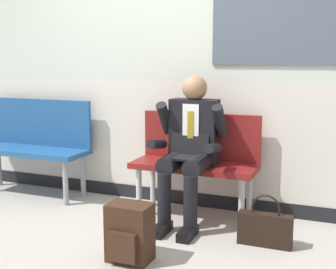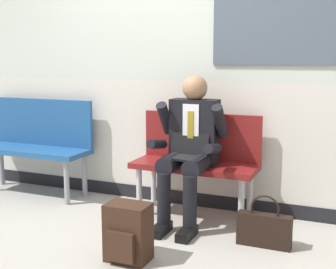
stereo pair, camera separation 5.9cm
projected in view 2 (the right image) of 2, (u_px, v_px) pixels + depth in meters
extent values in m
plane|color=#9E9991|center=(150.00, 220.00, 3.86)|extent=(18.00, 18.00, 0.00)
cube|color=beige|center=(175.00, 135.00, 4.27)|extent=(5.88, 0.12, 1.03)
cube|color=black|center=(175.00, 194.00, 4.37)|extent=(5.88, 0.14, 0.13)
cube|color=maroon|center=(194.00, 166.00, 3.86)|extent=(1.07, 0.42, 0.05)
cube|color=maroon|center=(201.00, 136.00, 3.99)|extent=(1.07, 0.04, 0.41)
cylinder|color=#B7B7BC|center=(139.00, 192.00, 3.94)|extent=(0.05, 0.05, 0.43)
cylinder|color=#B7B7BC|center=(154.00, 183.00, 4.22)|extent=(0.05, 0.05, 0.43)
cylinder|color=#B7B7BC|center=(241.00, 205.00, 3.59)|extent=(0.05, 0.05, 0.43)
cylinder|color=#B7B7BC|center=(250.00, 194.00, 3.87)|extent=(0.05, 0.05, 0.43)
cube|color=navy|center=(31.00, 150.00, 4.54)|extent=(1.22, 0.42, 0.05)
cube|color=navy|center=(41.00, 122.00, 4.66)|extent=(1.22, 0.04, 0.48)
cylinder|color=gray|center=(2.00, 165.00, 4.92)|extent=(0.05, 0.05, 0.43)
cylinder|color=gray|center=(67.00, 183.00, 4.24)|extent=(0.05, 0.05, 0.43)
cylinder|color=gray|center=(85.00, 175.00, 4.51)|extent=(0.05, 0.05, 0.43)
cylinder|color=black|center=(173.00, 162.00, 3.70)|extent=(0.15, 0.40, 0.15)
cylinder|color=black|center=(164.00, 202.00, 3.58)|extent=(0.11, 0.11, 0.48)
cube|color=black|center=(161.00, 229.00, 3.56)|extent=(0.10, 0.26, 0.07)
cylinder|color=black|center=(198.00, 165.00, 3.62)|extent=(0.15, 0.40, 0.15)
cylinder|color=black|center=(190.00, 206.00, 3.50)|extent=(0.11, 0.11, 0.48)
cube|color=black|center=(187.00, 233.00, 3.48)|extent=(0.10, 0.26, 0.07)
cube|color=black|center=(195.00, 132.00, 3.81)|extent=(0.40, 0.18, 0.55)
cube|color=silver|center=(191.00, 127.00, 3.72)|extent=(0.14, 0.01, 0.39)
cube|color=olive|center=(190.00, 131.00, 3.72)|extent=(0.05, 0.01, 0.33)
sphere|color=#9E7051|center=(195.00, 88.00, 3.75)|extent=(0.21, 0.21, 0.21)
cylinder|color=black|center=(165.00, 118.00, 3.82)|extent=(0.09, 0.25, 0.30)
cylinder|color=black|center=(157.00, 144.00, 3.70)|extent=(0.08, 0.27, 0.12)
cylinder|color=black|center=(220.00, 121.00, 3.64)|extent=(0.09, 0.25, 0.30)
cylinder|color=black|center=(213.00, 149.00, 3.52)|extent=(0.08, 0.27, 0.12)
cube|color=black|center=(184.00, 158.00, 3.63)|extent=(0.32, 0.22, 0.02)
cube|color=black|center=(190.00, 141.00, 3.73)|extent=(0.32, 0.08, 0.21)
cube|color=#331E14|center=(128.00, 232.00, 3.07)|extent=(0.29, 0.20, 0.40)
cube|color=#331E14|center=(120.00, 247.00, 2.97)|extent=(0.21, 0.04, 0.20)
cube|color=black|center=(264.00, 230.00, 3.31)|extent=(0.40, 0.10, 0.24)
torus|color=black|center=(265.00, 209.00, 3.28)|extent=(0.21, 0.02, 0.21)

